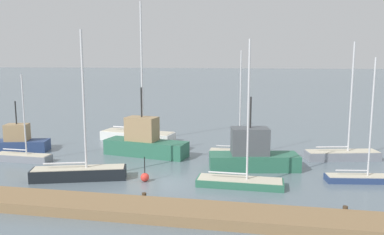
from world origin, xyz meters
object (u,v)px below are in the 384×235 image
Objects in this scene: sailboat_6 at (362,176)px; fishing_boat_0 at (145,142)px; sailboat_3 at (23,156)px; sailboat_2 at (138,134)px; fishing_boat_2 at (15,142)px; sailboat_0 at (240,180)px; sailboat_5 at (235,152)px; channel_buoy_0 at (145,177)px; fishing_boat_1 at (252,154)px; sailboat_4 at (342,154)px; sailboat_1 at (79,171)px.

sailboat_6 reaches higher than fishing_boat_0.
fishing_boat_0 is at bearing 23.68° from sailboat_3.
fishing_boat_2 is at bearing -136.30° from sailboat_2.
sailboat_0 reaches higher than sailboat_5.
fishing_boat_2 is 14.47m from channel_buoy_0.
sailboat_5 is at bearing -77.11° from fishing_boat_1.
sailboat_3 is 0.79× the size of sailboat_5.
fishing_boat_0 is at bearing 157.25° from sailboat_6.
sailboat_5 is at bearing 97.36° from sailboat_0.
sailboat_6 is 1.20× the size of fishing_boat_1.
sailboat_4 reaches higher than sailboat_5.
sailboat_4 reaches higher than sailboat_3.
sailboat_6 is (24.22, -0.59, 0.00)m from sailboat_3.
sailboat_6 is at bearing -101.50° from sailboat_4.
sailboat_1 reaches higher than sailboat_6.
sailboat_0 is 15.72m from sailboat_2.
fishing_boat_0 is (-15.42, -1.49, 0.61)m from sailboat_4.
sailboat_3 is 0.73× the size of sailboat_4.
channel_buoy_0 is at bearing -12.24° from sailboat_1.
sailboat_5 is at bearing -163.75° from fishing_boat_0.
sailboat_6 is at bearing 175.47° from fishing_boat_0.
channel_buoy_0 is (4.45, -11.89, -0.32)m from sailboat_2.
sailboat_2 is 13.58m from fishing_boat_1.
fishing_boat_0 is 11.20m from fishing_boat_2.
sailboat_1 is 19.55m from sailboat_4.
sailboat_2 is 2.24× the size of fishing_boat_2.
sailboat_6 reaches higher than fishing_boat_1.
fishing_boat_1 is 1.13× the size of fishing_boat_2.
sailboat_4 is (17.83, -3.90, -0.15)m from sailboat_2.
fishing_boat_0 is at bearing 142.48° from sailboat_0.
sailboat_1 reaches higher than fishing_boat_2.
sailboat_1 reaches higher than sailboat_3.
sailboat_0 reaches higher than fishing_boat_1.
fishing_boat_2 is at bearing 13.37° from fishing_boat_0.
fishing_boat_0 is 6.87m from channel_buoy_0.
sailboat_1 reaches higher than sailboat_0.
sailboat_2 is (-0.16, 12.27, 0.09)m from sailboat_1.
sailboat_5 is at bearing 21.72° from sailboat_1.
sailboat_0 is 7.88m from sailboat_6.
sailboat_5 is 1.19× the size of fishing_boat_0.
sailboat_2 is (-10.47, 11.73, 0.22)m from sailboat_0.
fishing_boat_1 is (-6.93, 1.59, 0.71)m from sailboat_6.
sailboat_2 reaches higher than sailboat_0.
fishing_boat_1 is 4.04× the size of channel_buoy_0.
fishing_boat_2 reaches higher than channel_buoy_0.
sailboat_4 is 26.68m from fishing_boat_2.
sailboat_3 is at bearing 170.43° from sailboat_6.
sailboat_3 is 0.84× the size of sailboat_6.
fishing_boat_2 is (-8.92, 6.24, 0.25)m from sailboat_1.
fishing_boat_1 is (11.08, -7.85, 0.46)m from sailboat_2.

